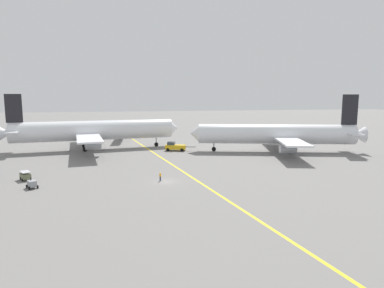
{
  "coord_description": "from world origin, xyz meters",
  "views": [
    {
      "loc": [
        -8.31,
        -62.67,
        16.32
      ],
      "look_at": [
        9.9,
        21.47,
        4.0
      ],
      "focal_mm": 31.51,
      "sensor_mm": 36.0,
      "label": 1
    }
  ],
  "objects_px": {
    "airliner_at_gate_left": "(94,131)",
    "gse_gpu_cart_small": "(32,184)",
    "airliner_being_pushed": "(277,134)",
    "pushback_tug": "(175,147)",
    "ground_crew_ramp_agent_by_cones": "(160,176)",
    "jet_bridge": "(121,129)",
    "gse_baggage_cart_trailing": "(25,176)"
  },
  "relations": [
    {
      "from": "airliner_being_pushed",
      "to": "jet_bridge",
      "type": "height_order",
      "value": "airliner_being_pushed"
    },
    {
      "from": "ground_crew_ramp_agent_by_cones",
      "to": "airliner_at_gate_left",
      "type": "bearing_deg",
      "value": 109.34
    },
    {
      "from": "airliner_at_gate_left",
      "to": "jet_bridge",
      "type": "distance_m",
      "value": 22.7
    },
    {
      "from": "pushback_tug",
      "to": "gse_baggage_cart_trailing",
      "type": "height_order",
      "value": "pushback_tug"
    },
    {
      "from": "airliner_at_gate_left",
      "to": "pushback_tug",
      "type": "xyz_separation_m",
      "value": [
        23.79,
        -7.6,
        -4.52
      ]
    },
    {
      "from": "gse_baggage_cart_trailing",
      "to": "jet_bridge",
      "type": "relative_size",
      "value": 0.15
    },
    {
      "from": "airliner_at_gate_left",
      "to": "gse_baggage_cart_trailing",
      "type": "distance_m",
      "value": 38.59
    },
    {
      "from": "jet_bridge",
      "to": "airliner_being_pushed",
      "type": "bearing_deg",
      "value": -39.85
    },
    {
      "from": "airliner_at_gate_left",
      "to": "gse_gpu_cart_small",
      "type": "distance_m",
      "value": 44.38
    },
    {
      "from": "ground_crew_ramp_agent_by_cones",
      "to": "airliner_being_pushed",
      "type": "bearing_deg",
      "value": 35.63
    },
    {
      "from": "airliner_being_pushed",
      "to": "gse_gpu_cart_small",
      "type": "distance_m",
      "value": 66.64
    },
    {
      "from": "pushback_tug",
      "to": "ground_crew_ramp_agent_by_cones",
      "type": "distance_m",
      "value": 36.44
    },
    {
      "from": "pushback_tug",
      "to": "airliner_at_gate_left",
      "type": "bearing_deg",
      "value": 162.27
    },
    {
      "from": "airliner_being_pushed",
      "to": "gse_baggage_cart_trailing",
      "type": "bearing_deg",
      "value": -161.86
    },
    {
      "from": "ground_crew_ramp_agent_by_cones",
      "to": "jet_bridge",
      "type": "xyz_separation_m",
      "value": [
        -6.81,
        64.06,
        3.13
      ]
    },
    {
      "from": "gse_baggage_cart_trailing",
      "to": "jet_bridge",
      "type": "height_order",
      "value": "jet_bridge"
    },
    {
      "from": "gse_baggage_cart_trailing",
      "to": "gse_gpu_cart_small",
      "type": "height_order",
      "value": "gse_gpu_cart_small"
    },
    {
      "from": "pushback_tug",
      "to": "gse_baggage_cart_trailing",
      "type": "distance_m",
      "value": 45.11
    },
    {
      "from": "airliner_being_pushed",
      "to": "pushback_tug",
      "type": "height_order",
      "value": "airliner_being_pushed"
    },
    {
      "from": "pushback_tug",
      "to": "gse_gpu_cart_small",
      "type": "xyz_separation_m",
      "value": [
        -31.68,
        -35.78,
        -0.46
      ]
    },
    {
      "from": "pushback_tug",
      "to": "ground_crew_ramp_agent_by_cones",
      "type": "xyz_separation_m",
      "value": [
        -8.7,
        -35.39,
        -0.33
      ]
    },
    {
      "from": "airliner_at_gate_left",
      "to": "airliner_being_pushed",
      "type": "bearing_deg",
      "value": -16.91
    },
    {
      "from": "gse_baggage_cart_trailing",
      "to": "gse_gpu_cart_small",
      "type": "bearing_deg",
      "value": -67.58
    },
    {
      "from": "pushback_tug",
      "to": "jet_bridge",
      "type": "distance_m",
      "value": 32.72
    },
    {
      "from": "airliner_being_pushed",
      "to": "jet_bridge",
      "type": "relative_size",
      "value": 2.44
    },
    {
      "from": "airliner_being_pushed",
      "to": "jet_bridge",
      "type": "xyz_separation_m",
      "value": [
        -44.44,
        37.09,
        -1.1
      ]
    },
    {
      "from": "airliner_at_gate_left",
      "to": "airliner_being_pushed",
      "type": "relative_size",
      "value": 1.06
    },
    {
      "from": "gse_baggage_cart_trailing",
      "to": "gse_gpu_cart_small",
      "type": "relative_size",
      "value": 1.21
    },
    {
      "from": "gse_gpu_cart_small",
      "to": "jet_bridge",
      "type": "distance_m",
      "value": 66.53
    },
    {
      "from": "gse_baggage_cart_trailing",
      "to": "ground_crew_ramp_agent_by_cones",
      "type": "bearing_deg",
      "value": -13.6
    },
    {
      "from": "airliner_being_pushed",
      "to": "jet_bridge",
      "type": "distance_m",
      "value": 57.9
    },
    {
      "from": "airliner_being_pushed",
      "to": "gse_gpu_cart_small",
      "type": "bearing_deg",
      "value": -155.7
    }
  ]
}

